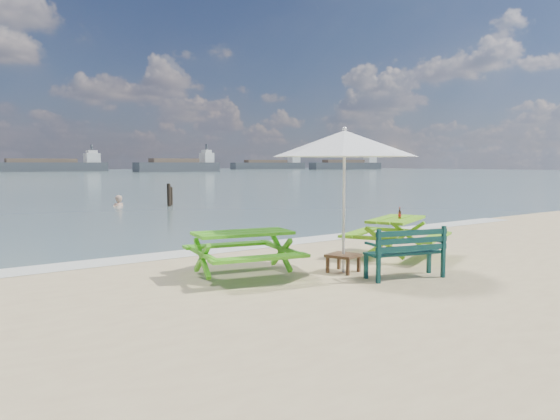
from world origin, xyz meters
TOP-DOWN VIEW (x-y plane):
  - foam_strip at (0.00, 4.60)m, footprint 22.00×0.90m
  - picnic_table_left at (-1.60, 1.75)m, footprint 2.04×2.18m
  - picnic_table_right at (2.11, 1.52)m, footprint 2.38×2.47m
  - park_bench at (0.61, 0.02)m, footprint 1.47×0.83m
  - side_table at (0.09, 1.01)m, footprint 0.65×0.65m
  - patio_umbrella at (0.09, 1.01)m, footprint 3.26×3.26m
  - beer_bottle at (2.08, 1.41)m, footprint 0.06×0.06m
  - swimmer at (2.35, 18.43)m, footprint 0.73×0.55m
  - mooring_pilings at (4.33, 17.12)m, footprint 0.56×0.76m
  - cargo_ships at (54.87, 125.46)m, footprint 154.08×37.58m

SIDE VIEW (x-z plane):
  - swimmer at x=2.35m, z-range -1.29..0.51m
  - foam_strip at x=0.00m, z-range 0.00..0.01m
  - side_table at x=0.09m, z-range 0.01..0.34m
  - park_bench at x=0.61m, z-range -0.16..0.70m
  - picnic_table_left at x=-1.60m, z-range -0.02..0.79m
  - mooring_pilings at x=4.33m, z-range -0.24..1.01m
  - picnic_table_right at x=2.11m, z-range -0.02..0.81m
  - beer_bottle at x=2.08m, z-range 0.79..1.03m
  - cargo_ships at x=54.87m, z-range -1.02..3.38m
  - patio_umbrella at x=0.09m, z-range 1.05..3.62m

